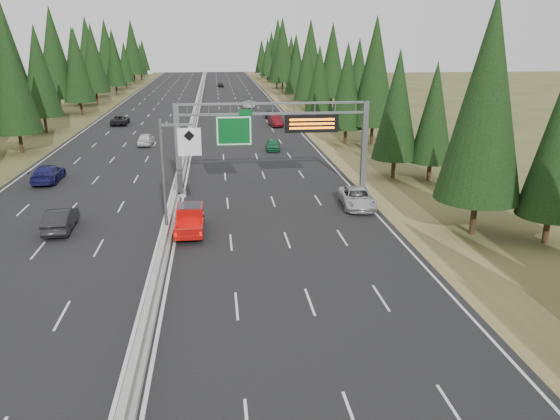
% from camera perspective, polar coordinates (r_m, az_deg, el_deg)
% --- Properties ---
extents(road, '(32.00, 260.00, 0.08)m').
position_cam_1_polar(road, '(91.35, -8.97, 9.23)').
color(road, black).
rests_on(road, ground).
extents(shoulder_right, '(3.60, 260.00, 0.06)m').
position_cam_1_polar(shoulder_right, '(92.39, 2.27, 9.52)').
color(shoulder_right, olive).
rests_on(shoulder_right, ground).
extents(shoulder_left, '(3.60, 260.00, 0.06)m').
position_cam_1_polar(shoulder_left, '(93.74, -20.03, 8.60)').
color(shoulder_left, '#474621').
rests_on(shoulder_left, ground).
extents(median_barrier, '(0.70, 260.00, 0.85)m').
position_cam_1_polar(median_barrier, '(91.30, -8.98, 9.47)').
color(median_barrier, gray).
rests_on(median_barrier, road).
extents(sign_gantry, '(16.75, 0.98, 7.80)m').
position_cam_1_polar(sign_gantry, '(46.21, 0.07, 7.96)').
color(sign_gantry, slate).
rests_on(sign_gantry, road).
extents(hov_sign_pole, '(2.80, 0.50, 8.00)m').
position_cam_1_polar(hov_sign_pole, '(36.40, -11.21, 4.10)').
color(hov_sign_pole, slate).
rests_on(hov_sign_pole, road).
extents(tree_row_right, '(11.44, 240.13, 18.95)m').
position_cam_1_polar(tree_row_right, '(79.63, 7.24, 14.53)').
color(tree_row_right, black).
rests_on(tree_row_right, ground).
extents(tree_row_left, '(11.60, 240.23, 18.18)m').
position_cam_1_polar(tree_row_left, '(84.59, -25.08, 13.37)').
color(tree_row_left, black).
rests_on(tree_row_left, ground).
extents(silver_minivan, '(2.80, 5.47, 1.48)m').
position_cam_1_polar(silver_minivan, '(43.85, 8.05, 1.28)').
color(silver_minivan, '#B6B5BA').
rests_on(silver_minivan, road).
extents(red_pickup, '(1.88, 5.26, 1.71)m').
position_cam_1_polar(red_pickup, '(38.52, -9.40, -0.77)').
color(red_pickup, black).
rests_on(red_pickup, road).
extents(car_ahead_green, '(1.91, 4.04, 1.33)m').
position_cam_1_polar(car_ahead_green, '(65.75, -0.71, 6.85)').
color(car_ahead_green, '#16633A').
rests_on(car_ahead_green, road).
extents(car_ahead_dkred, '(2.09, 4.84, 1.55)m').
position_cam_1_polar(car_ahead_dkred, '(84.01, -0.46, 9.29)').
color(car_ahead_dkred, '#540C11').
rests_on(car_ahead_dkred, road).
extents(car_ahead_dkgrey, '(2.24, 4.80, 1.36)m').
position_cam_1_polar(car_ahead_dkgrey, '(91.14, -0.84, 9.88)').
color(car_ahead_dkgrey, black).
rests_on(car_ahead_dkgrey, road).
extents(car_ahead_white, '(2.44, 4.87, 1.32)m').
position_cam_1_polar(car_ahead_white, '(106.64, -3.28, 10.97)').
color(car_ahead_white, silver).
rests_on(car_ahead_white, road).
extents(car_ahead_far, '(1.89, 3.98, 1.31)m').
position_cam_1_polar(car_ahead_far, '(153.16, -6.23, 12.91)').
color(car_ahead_far, black).
rests_on(car_ahead_far, road).
extents(car_onc_near, '(1.94, 4.90, 1.59)m').
position_cam_1_polar(car_onc_near, '(41.07, -21.97, -0.91)').
color(car_onc_near, black).
rests_on(car_onc_near, road).
extents(car_onc_blue, '(2.33, 5.52, 1.59)m').
position_cam_1_polar(car_onc_blue, '(55.47, -23.10, 3.54)').
color(car_onc_blue, navy).
rests_on(car_onc_blue, road).
extents(car_onc_white, '(1.99, 4.47, 1.49)m').
position_cam_1_polar(car_onc_white, '(70.91, -13.83, 7.21)').
color(car_onc_white, silver).
rests_on(car_onc_white, road).
extents(car_onc_far, '(2.50, 5.32, 1.47)m').
position_cam_1_polar(car_onc_far, '(89.00, -16.36, 9.03)').
color(car_onc_far, black).
rests_on(car_onc_far, road).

